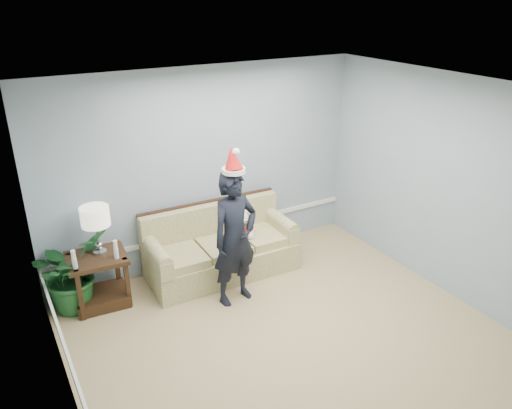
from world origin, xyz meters
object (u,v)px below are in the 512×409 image
Objects in this scene: table_lamp at (95,218)px; teddy_bear at (242,228)px; side_table at (100,285)px; houseplant at (70,272)px; sofa at (220,250)px; man at (235,239)px.

teddy_bear is at bearing -6.05° from table_lamp.
houseplant reaches higher than side_table.
sofa is 5.01× the size of teddy_bear.
table_lamp reaches higher than houseplant.
houseplant is at bearing 168.61° from teddy_bear.
man is at bearing -25.04° from houseplant.
table_lamp is at bearing 178.07° from sofa.
side_table is 0.76× the size of houseplant.
side_table is 1.21× the size of table_lamp.
man reaches higher than sofa.
man reaches higher than side_table.
man is (1.41, -0.78, -0.28)m from table_lamp.
side_table is 0.43× the size of man.
houseplant is 1.99m from man.
table_lamp is 1.64m from man.
table_lamp is 0.74m from houseplant.
table_lamp reaches higher than sofa.
sofa is at bearing 70.89° from man.
teddy_bear is (2.19, -0.24, 0.15)m from houseplant.
sofa is at bearing -4.08° from houseplant.
sofa is 2.08× the size of houseplant.
teddy_bear is (1.83, -0.19, -0.49)m from table_lamp.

